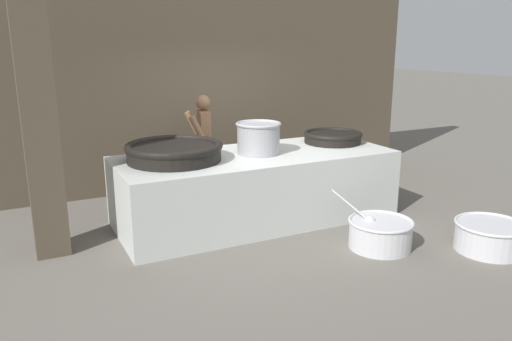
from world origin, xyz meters
The scene contains 10 objects.
ground_plane centered at (0.00, 0.00, 0.00)m, with size 60.00×60.00×0.00m, color #666059.
back_wall centered at (0.00, 2.18, 2.23)m, with size 8.50×0.24×4.46m, color #4C4233.
support_pillar centered at (-2.75, 0.05, 2.23)m, with size 0.38×0.38×4.46m, color #4C4233.
hearth_platform centered at (0.00, 0.00, 0.48)m, with size 3.90×1.57×0.97m.
giant_wok_near centered at (-1.15, 0.11, 1.10)m, with size 1.28×1.28×0.24m.
giant_wok_far centered at (1.42, 0.18, 1.06)m, with size 0.91×0.91×0.17m.
stock_pot centered at (0.04, 0.00, 1.20)m, with size 0.64×0.64×0.44m.
cook centered at (-0.30, 1.28, 0.91)m, with size 0.46×0.66×1.68m.
prep_bowl_vegetables centered at (0.92, -1.62, 0.20)m, with size 0.83×0.90×0.69m.
prep_bowl_meat centered at (2.06, -2.29, 0.20)m, with size 0.86×0.86×0.36m.
Camera 1 is at (-3.06, -6.11, 2.50)m, focal length 35.00 mm.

